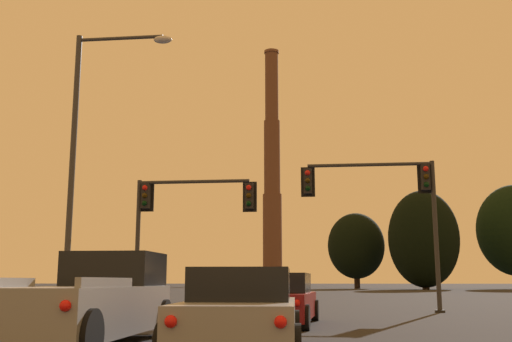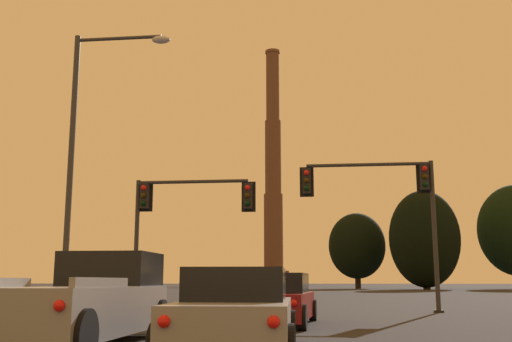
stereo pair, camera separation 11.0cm
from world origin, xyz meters
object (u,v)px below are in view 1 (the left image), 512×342
Objects in this scene: pickup_truck_left_lane_second at (89,302)px; street_lamp at (88,141)px; sedan_center_lane_second at (241,313)px; traffic_light_overhead_left at (178,210)px; traffic_light_overhead_right at (389,196)px; smokestack at (272,190)px; sedan_center_lane_front at (279,300)px.

pickup_truck_left_lane_second is 0.57× the size of street_lamp.
pickup_truck_left_lane_second is at bearing 157.34° from sedan_center_lane_second.
traffic_light_overhead_left is at bearing 95.71° from pickup_truck_left_lane_second.
traffic_light_overhead_right reaches higher than pickup_truck_left_lane_second.
traffic_light_overhead_left is (-1.37, 12.49, 3.28)m from pickup_truck_left_lane_second.
traffic_light_overhead_left is at bearing 68.88° from street_lamp.
smokestack is (-11.65, 142.85, 23.83)m from sedan_center_lane_second.
pickup_truck_left_lane_second is 1.03× the size of traffic_light_overhead_left.
smokestack is (-11.77, 135.97, 23.83)m from sedan_center_lane_front.
pickup_truck_left_lane_second reaches higher than sedan_center_lane_second.
traffic_light_overhead_left is 0.09× the size of smokestack.
street_lamp is 0.15× the size of smokestack.
smokestack is (-5.20, 134.25, 18.65)m from street_lamp.
traffic_light_overhead_right is at bearing 27.63° from street_lamp.
sedan_center_lane_second is 0.80× the size of traffic_light_overhead_right.
smokestack is (-7.14, 129.22, 20.42)m from traffic_light_overhead_left.
traffic_light_overhead_right reaches higher than traffic_light_overhead_left.
traffic_light_overhead_right is at bearing 71.23° from sedan_center_lane_second.
traffic_light_overhead_right is (3.94, 7.23, 3.92)m from sedan_center_lane_front.
sedan_center_lane_second is at bearing -106.07° from traffic_light_overhead_right.
traffic_light_overhead_right is 131.22m from smokestack.
sedan_center_lane_front is at bearing 86.23° from sedan_center_lane_second.
street_lamp is (-10.51, -5.50, 1.26)m from traffic_light_overhead_right.
smokestack is (-8.51, 141.71, 23.70)m from pickup_truck_left_lane_second.
street_lamp is (-1.94, -5.03, 1.77)m from traffic_light_overhead_left.
street_lamp is (-6.45, 8.60, 5.18)m from sedan_center_lane_second.
traffic_light_overhead_right is (4.06, 14.11, 3.92)m from sedan_center_lane_second.
street_lamp reaches higher than pickup_truck_left_lane_second.
sedan_center_lane_second is 11.94m from street_lamp.
sedan_center_lane_front is 6.61m from pickup_truck_left_lane_second.
traffic_light_overhead_left is at bearing 105.60° from sedan_center_lane_second.
smokestack is at bearing 92.22° from street_lamp.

